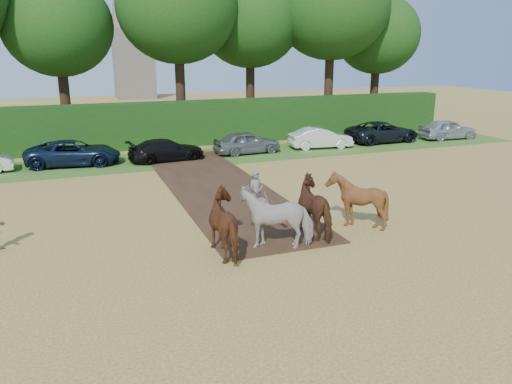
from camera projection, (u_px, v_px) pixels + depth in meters
ground at (233, 242)px, 17.20m from camera, size 120.00×120.00×0.00m
earth_strip at (218, 187)px, 24.00m from camera, size 4.50×17.00×0.05m
grass_verge at (161, 160)px, 29.79m from camera, size 50.00×5.00×0.03m
hedgerow at (147, 125)px, 33.43m from camera, size 46.00×1.60×3.00m
plough_team at (297, 211)px, 17.30m from camera, size 6.80×5.23×2.06m
parked_cars at (217, 144)px, 31.00m from camera, size 40.86×3.37×1.49m
treeline at (108, 10)px, 33.66m from camera, size 48.70×10.60×14.21m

